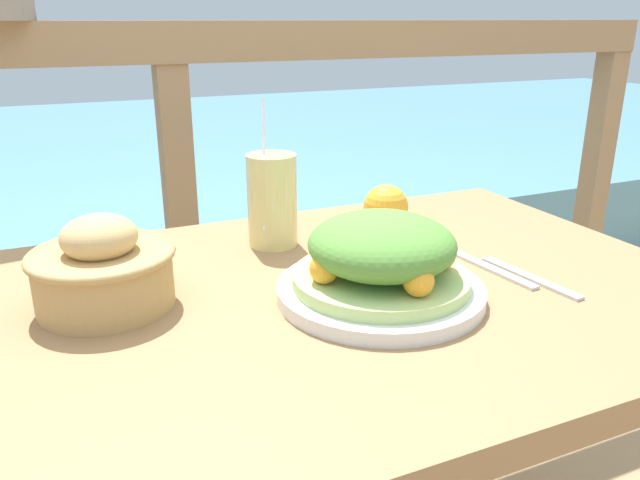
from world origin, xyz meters
TOP-DOWN VIEW (x-y plane):
  - patio_table at (0.00, 0.00)m, footprint 1.24×0.75m
  - railing_fence at (0.00, 0.72)m, footprint 2.80×0.08m
  - sea_backdrop at (0.00, 3.22)m, footprint 12.00×4.00m
  - salad_plate at (0.12, -0.05)m, footprint 0.29×0.29m
  - drink_glass at (0.06, 0.21)m, footprint 0.08×0.09m
  - bread_basket at (-0.23, 0.08)m, footprint 0.19×0.19m
  - fork at (0.32, -0.03)m, footprint 0.04×0.18m
  - knife at (0.36, -0.09)m, footprint 0.04×0.18m
  - orange_near_basket at (0.28, 0.21)m, footprint 0.08×0.08m

SIDE VIEW (x-z plane):
  - sea_backdrop at x=0.00m, z-range 0.00..0.43m
  - patio_table at x=0.00m, z-range 0.28..1.04m
  - fork at x=0.32m, z-range 0.76..0.77m
  - knife at x=0.36m, z-range 0.76..0.77m
  - orange_near_basket at x=0.28m, z-range 0.76..0.84m
  - salad_plate at x=0.12m, z-range 0.75..0.87m
  - bread_basket at x=-0.23m, z-range 0.75..0.88m
  - railing_fence at x=0.00m, z-range 0.28..1.40m
  - drink_glass at x=0.06m, z-range 0.72..0.96m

